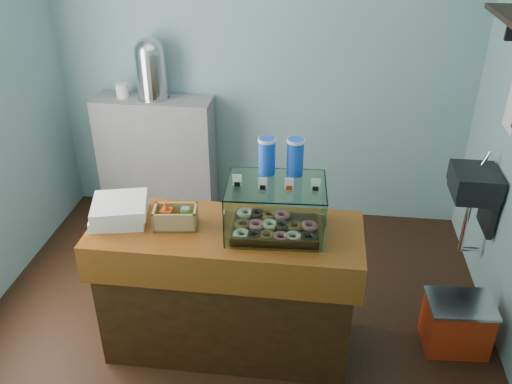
# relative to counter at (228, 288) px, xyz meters

# --- Properties ---
(ground) EXTENTS (3.50, 3.50, 0.00)m
(ground) POSITION_rel_counter_xyz_m (0.00, 0.25, -0.46)
(ground) COLOR black
(ground) RESTS_ON ground
(room_shell) EXTENTS (3.54, 3.04, 2.82)m
(room_shell) POSITION_rel_counter_xyz_m (0.03, 0.26, 1.25)
(room_shell) COLOR #72A6A6
(room_shell) RESTS_ON ground
(counter) EXTENTS (1.60, 0.60, 0.90)m
(counter) POSITION_rel_counter_xyz_m (0.00, 0.00, 0.00)
(counter) COLOR #3E240C
(counter) RESTS_ON ground
(back_shelf) EXTENTS (1.00, 0.32, 1.10)m
(back_shelf) POSITION_rel_counter_xyz_m (-0.90, 1.57, 0.09)
(back_shelf) COLOR gray
(back_shelf) RESTS_ON ground
(display_case) EXTENTS (0.58, 0.44, 0.52)m
(display_case) POSITION_rel_counter_xyz_m (0.29, 0.04, 0.61)
(display_case) COLOR #351E10
(display_case) RESTS_ON counter
(condiment_crate) EXTENTS (0.27, 0.18, 0.17)m
(condiment_crate) POSITION_rel_counter_xyz_m (-0.30, -0.00, 0.50)
(condiment_crate) COLOR tan
(condiment_crate) RESTS_ON counter
(pastry_boxes) EXTENTS (0.39, 0.39, 0.13)m
(pastry_boxes) POSITION_rel_counter_xyz_m (-0.64, 0.03, 0.50)
(pastry_boxes) COLOR white
(pastry_boxes) RESTS_ON counter
(coffee_urn) EXTENTS (0.28, 0.28, 0.51)m
(coffee_urn) POSITION_rel_counter_xyz_m (-0.89, 1.59, 0.91)
(coffee_urn) COLOR silver
(coffee_urn) RESTS_ON back_shelf
(red_cooler) EXTENTS (0.43, 0.34, 0.36)m
(red_cooler) POSITION_rel_counter_xyz_m (1.46, 0.17, -0.28)
(red_cooler) COLOR red
(red_cooler) RESTS_ON ground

